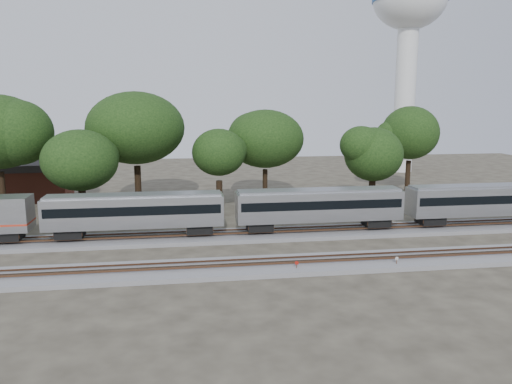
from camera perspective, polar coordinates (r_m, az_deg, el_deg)
ground at (r=46.05m, az=-1.41°, el=-7.21°), size 160.00×160.00×0.00m
track_far at (r=51.71m, az=-2.23°, el=-5.01°), size 160.00×5.00×0.73m
track_near at (r=42.22m, az=-0.74°, el=-8.57°), size 160.00×5.00×0.73m
train at (r=52.66m, az=7.39°, el=-1.44°), size 90.76×3.13×4.61m
switch_stand_red at (r=41.50m, az=4.67°, el=-8.34°), size 0.31×0.07×0.97m
switch_stand_white at (r=43.99m, az=15.78°, el=-7.59°), size 0.32×0.12×1.01m
switch_lever at (r=42.96m, az=10.54°, el=-8.49°), size 0.56×0.43×0.30m
water_tower at (r=104.67m, az=17.08°, el=18.21°), size 14.13×14.13×39.13m
brick_building at (r=78.23m, az=-24.48°, el=1.16°), size 11.40×8.33×5.29m
tree_2 at (r=59.39m, az=-19.47°, el=3.43°), size 7.49×7.49×10.56m
tree_3 at (r=65.76m, az=-13.59°, el=7.12°), size 10.70×10.70×15.08m
tree_4 at (r=61.73m, az=-4.27°, el=4.52°), size 7.80×7.80×11.00m
tree_5 at (r=67.05m, az=1.06°, el=6.08°), size 9.07×9.07×12.78m
tree_6 at (r=66.99m, az=13.27°, el=4.20°), size 7.18×7.18×10.12m
tree_7 at (r=79.44m, az=17.20°, el=6.47°), size 9.31×9.31×13.13m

